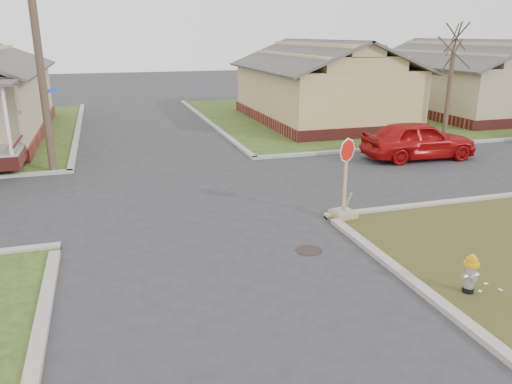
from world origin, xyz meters
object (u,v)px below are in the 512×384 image
object	(u,v)px
fire_hydrant	(471,271)
stop_sign	(344,200)
red_sedan	(418,140)
utility_pole	(37,43)

from	to	relation	value
fire_hydrant	stop_sign	bearing A→B (deg)	94.63
red_sedan	utility_pole	bearing A→B (deg)	84.32
fire_hydrant	stop_sign	distance (m)	4.65
fire_hydrant	stop_sign	world-z (taller)	stop_sign
utility_pole	stop_sign	distance (m)	11.93
utility_pole	stop_sign	bearing A→B (deg)	-43.03
stop_sign	red_sedan	bearing A→B (deg)	36.06
fire_hydrant	red_sedan	world-z (taller)	red_sedan
fire_hydrant	stop_sign	xyz separation A→B (m)	(-0.43, 4.63, 0.04)
fire_hydrant	red_sedan	bearing A→B (deg)	59.98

